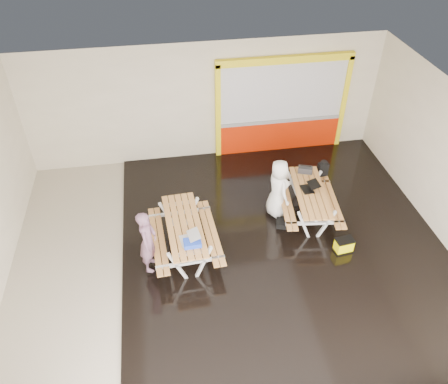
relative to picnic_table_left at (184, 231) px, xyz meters
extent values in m
cube|color=#B7AD9B|center=(1.04, -0.08, -0.67)|extent=(10.00, 8.00, 0.01)
cube|color=white|center=(1.04, -0.08, 2.84)|extent=(10.00, 8.00, 0.01)
cube|color=beige|center=(1.04, 3.93, 1.09)|extent=(10.00, 0.01, 3.50)
cube|color=beige|center=(1.04, -4.08, 1.09)|extent=(10.00, 0.01, 3.50)
cube|color=black|center=(2.29, -0.08, -0.64)|extent=(7.50, 7.98, 0.05)
cube|color=red|center=(3.24, 3.85, -0.16)|extent=(3.60, 0.12, 1.00)
cube|color=gray|center=(3.24, 3.85, 0.37)|extent=(3.60, 0.14, 0.10)
cube|color=silver|center=(3.24, 3.86, 1.28)|extent=(3.60, 0.08, 1.72)
cube|color=yellow|center=(1.37, 3.84, 0.79)|extent=(0.14, 0.16, 2.90)
cube|color=yellow|center=(5.11, 3.84, 0.79)|extent=(0.14, 0.16, 2.90)
cube|color=yellow|center=(3.24, 3.84, 2.24)|extent=(3.88, 0.16, 0.20)
cube|color=tan|center=(-0.31, -0.02, 0.18)|extent=(0.25, 2.18, 0.04)
cube|color=tan|center=(-0.15, -0.01, 0.18)|extent=(0.25, 2.18, 0.04)
cube|color=tan|center=(0.00, 0.00, 0.18)|extent=(0.25, 2.18, 0.04)
cube|color=tan|center=(0.15, 0.01, 0.18)|extent=(0.25, 2.18, 0.04)
cube|color=tan|center=(0.31, 0.02, 0.18)|extent=(0.25, 2.18, 0.04)
cube|color=white|center=(-0.24, -0.84, -0.20)|extent=(0.41, 0.09, 0.87)
cube|color=white|center=(0.33, -0.81, -0.20)|extent=(0.41, 0.09, 0.87)
cube|color=white|center=(0.04, -0.82, -0.16)|extent=(1.49, 0.14, 0.07)
cube|color=white|center=(0.04, -0.82, 0.13)|extent=(0.74, 0.10, 0.07)
cube|color=white|center=(-0.33, 0.81, -0.20)|extent=(0.41, 0.09, 0.87)
cube|color=white|center=(0.24, 0.84, -0.20)|extent=(0.41, 0.09, 0.87)
cube|color=white|center=(-0.04, 0.82, -0.16)|extent=(1.49, 0.14, 0.07)
cube|color=white|center=(-0.04, 0.82, 0.13)|extent=(0.74, 0.10, 0.07)
cube|color=white|center=(0.00, 0.00, -0.04)|extent=(0.16, 1.78, 0.07)
cube|color=tan|center=(-0.67, -0.04, -0.14)|extent=(0.25, 2.18, 0.04)
cube|color=tan|center=(-0.52, -0.03, -0.14)|extent=(0.25, 2.18, 0.04)
cube|color=tan|center=(0.52, 0.03, -0.14)|extent=(0.25, 2.18, 0.04)
cube|color=tan|center=(0.67, 0.04, -0.14)|extent=(0.25, 2.18, 0.04)
cube|color=tan|center=(2.88, 0.76, 0.14)|extent=(0.38, 2.07, 0.04)
cube|color=tan|center=(3.03, 0.74, 0.14)|extent=(0.38, 2.07, 0.04)
cube|color=tan|center=(3.17, 0.72, 0.14)|extent=(0.38, 2.07, 0.04)
cube|color=tan|center=(3.32, 0.71, 0.14)|extent=(0.38, 2.07, 0.04)
cube|color=tan|center=(3.46, 0.69, 0.14)|extent=(0.38, 2.07, 0.04)
cube|color=white|center=(2.81, -0.02, -0.22)|extent=(0.39, 0.11, 0.83)
cube|color=white|center=(3.34, -0.09, -0.22)|extent=(0.39, 0.11, 0.83)
cube|color=white|center=(3.08, -0.05, -0.18)|extent=(1.41, 0.23, 0.06)
cube|color=white|center=(3.08, -0.05, 0.09)|extent=(0.70, 0.15, 0.06)
cube|color=white|center=(3.00, 1.54, -0.22)|extent=(0.39, 0.11, 0.83)
cube|color=white|center=(3.53, 1.47, -0.22)|extent=(0.39, 0.11, 0.83)
cube|color=white|center=(3.27, 1.50, -0.18)|extent=(1.41, 0.23, 0.06)
cube|color=white|center=(3.27, 1.50, 0.09)|extent=(0.70, 0.15, 0.06)
cube|color=white|center=(3.17, 0.72, -0.06)|extent=(0.27, 1.69, 0.06)
cube|color=tan|center=(2.54, 0.80, -0.17)|extent=(0.37, 2.06, 0.04)
cube|color=tan|center=(2.68, 0.79, -0.17)|extent=(0.37, 2.06, 0.04)
cube|color=tan|center=(3.67, 0.66, -0.17)|extent=(0.37, 2.06, 0.04)
cube|color=tan|center=(3.81, 0.65, -0.17)|extent=(0.37, 2.06, 0.04)
imported|color=#704C63|center=(-0.80, -0.44, 0.24)|extent=(0.50, 0.64, 1.55)
imported|color=white|center=(2.40, 0.91, 0.20)|extent=(0.66, 0.86, 1.57)
cube|color=silver|center=(0.01, -0.53, 0.21)|extent=(0.31, 0.41, 0.02)
cube|color=silver|center=(0.17, -0.51, 0.34)|extent=(0.30, 0.41, 0.07)
cube|color=silver|center=(0.16, -0.51, 0.34)|extent=(0.25, 0.36, 0.06)
cube|color=black|center=(3.11, 0.80, 0.17)|extent=(0.29, 0.38, 0.02)
cube|color=black|center=(3.27, 0.81, 0.30)|extent=(0.27, 0.38, 0.07)
cube|color=silver|center=(3.26, 0.81, 0.30)|extent=(0.23, 0.34, 0.06)
cube|color=blue|center=(0.12, -0.66, 0.26)|extent=(0.38, 0.27, 0.11)
cube|color=black|center=(3.27, 1.49, 0.24)|extent=(0.40, 0.30, 0.16)
cylinder|color=black|center=(3.27, 1.49, 0.36)|extent=(0.26, 0.11, 0.02)
cube|color=black|center=(3.83, 1.67, 0.07)|extent=(0.28, 0.20, 0.37)
cylinder|color=black|center=(3.83, 1.67, 0.27)|extent=(0.19, 0.19, 0.09)
cube|color=black|center=(2.49, 0.42, -0.54)|extent=(0.46, 0.39, 0.15)
cube|color=black|center=(3.61, -0.63, -0.59)|extent=(0.44, 0.32, 0.04)
cube|color=#EFE600|center=(3.61, -0.63, -0.44)|extent=(0.42, 0.29, 0.31)
cube|color=black|center=(3.61, -0.63, -0.27)|extent=(0.44, 0.32, 0.03)
camera|label=1|loc=(-0.31, -7.30, 6.95)|focal=35.67mm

